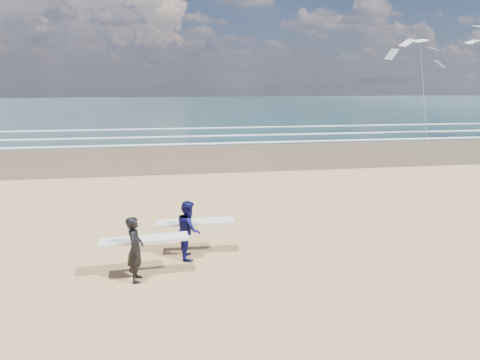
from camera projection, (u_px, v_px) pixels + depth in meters
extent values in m
cube|color=brown|center=(456.00, 148.00, 31.38)|extent=(220.00, 12.00, 0.01)
cube|color=#193337|center=(277.00, 106.00, 83.30)|extent=(220.00, 100.00, 0.02)
cube|color=white|center=(419.00, 139.00, 35.98)|extent=(220.00, 0.50, 0.05)
cube|color=white|center=(391.00, 132.00, 40.50)|extent=(220.00, 0.50, 0.05)
cube|color=white|center=(362.00, 125.00, 46.75)|extent=(220.00, 0.50, 0.05)
imported|color=black|center=(135.00, 249.00, 10.38)|extent=(0.42, 0.61, 1.64)
cube|color=silver|center=(144.00, 239.00, 10.72)|extent=(2.23, 0.69, 0.07)
imported|color=#0C0D44|center=(189.00, 229.00, 11.78)|extent=(0.63, 0.80, 1.63)
cube|color=silver|center=(195.00, 222.00, 12.12)|extent=(2.21, 0.59, 0.07)
cube|color=slate|center=(427.00, 140.00, 34.89)|extent=(0.12, 0.12, 0.10)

